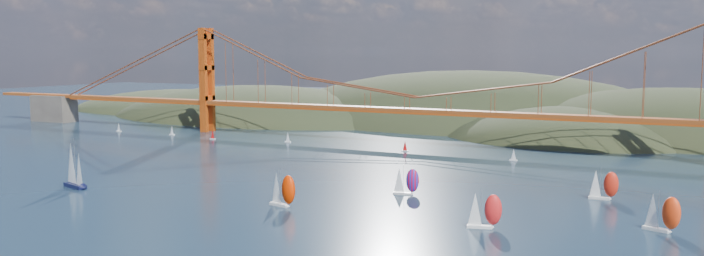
% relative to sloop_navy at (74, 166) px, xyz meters
% --- Properties ---
extents(ground, '(1200.00, 1200.00, 0.00)m').
position_rel_sloop_navy_xyz_m(ground, '(60.56, -39.18, -6.93)').
color(ground, black).
rests_on(ground, ground).
extents(headlands, '(725.00, 225.00, 96.00)m').
position_rel_sloop_navy_xyz_m(headlands, '(105.51, 239.11, -19.39)').
color(headlands, black).
rests_on(headlands, ground).
extents(bridge, '(552.00, 12.00, 55.00)m').
position_rel_sloop_navy_xyz_m(bridge, '(58.81, 140.82, 25.30)').
color(bridge, brown).
rests_on(bridge, ground).
extents(sloop_navy, '(10.57, 7.08, 15.71)m').
position_rel_sloop_navy_xyz_m(sloop_navy, '(0.00, 0.00, 0.00)').
color(sloop_navy, black).
rests_on(sloop_navy, ground).
extents(racer_0, '(9.17, 4.96, 10.29)m').
position_rel_sloop_navy_xyz_m(racer_0, '(73.11, 6.91, -2.07)').
color(racer_0, silver).
rests_on(racer_0, ground).
extents(racer_1, '(8.58, 5.13, 9.61)m').
position_rel_sloop_navy_xyz_m(racer_1, '(129.48, 8.96, -2.39)').
color(racer_1, silver).
rests_on(racer_1, ground).
extents(racer_2, '(8.94, 5.87, 9.99)m').
position_rel_sloop_navy_xyz_m(racer_2, '(168.08, 25.09, -2.21)').
color(racer_2, white).
rests_on(racer_2, ground).
extents(racer_3, '(8.28, 3.57, 9.41)m').
position_rel_sloop_navy_xyz_m(racer_3, '(151.23, 56.42, -2.49)').
color(racer_3, silver).
rests_on(racer_3, ground).
extents(racer_rwb, '(8.05, 4.36, 9.02)m').
position_rel_sloop_navy_xyz_m(racer_rwb, '(97.57, 36.88, -2.67)').
color(racer_rwb, silver).
rests_on(racer_rwb, ground).
extents(distant_boat_0, '(3.00, 2.00, 4.70)m').
position_rel_sloop_navy_xyz_m(distant_boat_0, '(-101.52, 118.54, -4.53)').
color(distant_boat_0, silver).
rests_on(distant_boat_0, ground).
extents(distant_boat_1, '(3.00, 2.00, 4.70)m').
position_rel_sloop_navy_xyz_m(distant_boat_1, '(-65.61, 119.50, -4.53)').
color(distant_boat_1, silver).
rests_on(distant_boat_1, ground).
extents(distant_boat_2, '(3.00, 2.00, 4.70)m').
position_rel_sloop_navy_xyz_m(distant_boat_2, '(-36.13, 115.16, -4.53)').
color(distant_boat_2, silver).
rests_on(distant_boat_2, ground).
extents(distant_boat_3, '(3.00, 2.00, 4.70)m').
position_rel_sloop_navy_xyz_m(distant_boat_3, '(2.74, 122.05, -4.53)').
color(distant_boat_3, silver).
rests_on(distant_boat_3, ground).
extents(distant_boat_8, '(3.00, 2.00, 4.70)m').
position_rel_sloop_navy_xyz_m(distant_boat_8, '(111.15, 115.20, -4.53)').
color(distant_boat_8, silver).
rests_on(distant_boat_8, ground).
extents(distant_boat_9, '(3.00, 2.00, 4.70)m').
position_rel_sloop_navy_xyz_m(distant_boat_9, '(63.44, 119.56, -4.53)').
color(distant_boat_9, silver).
rests_on(distant_boat_9, ground).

